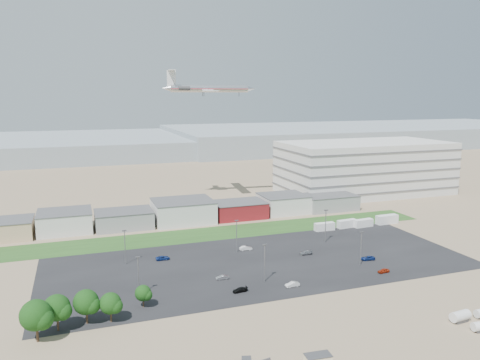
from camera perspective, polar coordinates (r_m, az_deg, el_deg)
name	(u,v)px	position (r m, az deg, el deg)	size (l,w,h in m)	color
ground	(272,292)	(116.93, 3.90, -13.45)	(700.00, 700.00, 0.00)	#866E55
parking_lot	(260,262)	(135.85, 2.48, -9.99)	(120.00, 50.00, 0.01)	black
grass_strip	(212,233)	(163.07, -3.39, -6.53)	(160.00, 16.00, 0.02)	#264A1C
hills_backdrop	(174,144)	(423.56, -8.08, 4.33)	(700.00, 200.00, 9.00)	gray
building_row	(154,214)	(176.45, -10.45, -4.05)	(170.00, 20.00, 8.00)	silver
parking_garage	(364,167)	(236.98, 14.92, 1.50)	(80.00, 40.00, 25.00)	silver
storage_tank_nw	(460,316)	(112.34, 25.26, -14.75)	(4.32, 2.16, 2.59)	silver
box_trailer_a	(325,227)	(168.83, 10.27, -5.61)	(7.34, 2.29, 2.75)	silver
box_trailer_b	(347,224)	(174.12, 12.91, -5.21)	(7.49, 2.34, 2.81)	silver
box_trailer_c	(363,223)	(176.39, 14.80, -5.10)	(7.43, 2.32, 2.79)	silver
box_trailer_d	(387,219)	(183.12, 17.47, -4.60)	(8.60, 2.69, 3.22)	silver
tree_far_left	(36,318)	(101.32, -23.61, -15.21)	(6.43, 6.43, 9.65)	black
tree_left	(57,311)	(104.36, -21.42, -14.59)	(5.75, 5.75, 8.63)	black
tree_mid	(86,305)	(105.27, -18.25, -14.24)	(5.60, 5.60, 8.40)	black
tree_right	(110,306)	(104.78, -15.51, -14.54)	(4.86, 4.86, 7.29)	black
tree_near	(143,295)	(110.07, -11.73, -13.54)	(3.90, 3.90, 5.85)	black
lightpole_front_l	(138,276)	(115.78, -12.28, -11.36)	(1.12, 0.47, 9.52)	slate
lightpole_front_m	(265,263)	(121.04, 3.02, -10.07)	(1.17, 0.49, 9.92)	slate
lightpole_front_r	(361,248)	(136.57, 14.52, -8.08)	(1.13, 0.47, 9.62)	slate
lightpole_back_l	(125,247)	(136.78, -13.84, -7.96)	(1.16, 0.48, 9.87)	slate
lightpole_back_m	(237,236)	(142.64, -0.42, -6.87)	(1.18, 0.49, 10.01)	slate
lightpole_back_r	(326,226)	(154.39, 10.39, -5.55)	(1.27, 0.53, 10.84)	slate
airliner	(210,88)	(208.96, -3.73, 11.07)	(41.59, 28.36, 12.29)	silver
parked_car_0	(368,258)	(142.28, 15.31, -9.17)	(1.88, 4.08, 1.13)	navy
parked_car_2	(384,271)	(133.74, 17.10, -10.52)	(1.35, 3.35, 1.14)	maroon
parked_car_3	(240,290)	(116.43, 0.01, -13.24)	(1.53, 3.77, 1.09)	black
parked_car_4	(222,277)	(123.75, -2.19, -11.79)	(1.16, 3.33, 1.10)	#A5A5AA
parked_car_9	(163,258)	(139.31, -9.40, -9.36)	(1.87, 4.05, 1.13)	navy
parked_car_11	(246,248)	(145.69, 0.71, -8.30)	(1.38, 3.95, 1.30)	silver
parked_car_12	(306,253)	(143.17, 8.02, -8.77)	(1.61, 3.95, 1.15)	#A5A5AA
parked_car_13	(292,284)	(120.06, 6.40, -12.53)	(1.27, 3.65, 1.20)	silver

